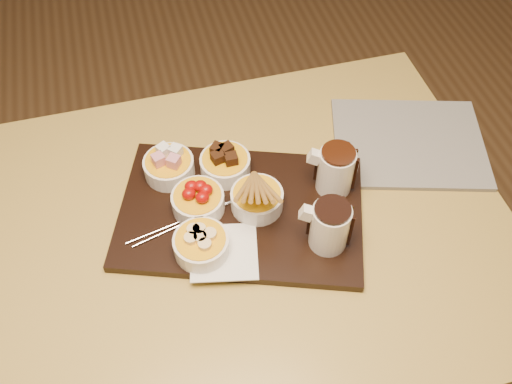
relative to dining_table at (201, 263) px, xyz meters
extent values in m
plane|color=brown|center=(0.00, 0.00, -0.65)|extent=(5.00, 5.00, 0.00)
cube|color=#B19541|center=(0.00, 0.00, 0.08)|extent=(1.20, 0.80, 0.04)
cylinder|color=#B19541|center=(0.54, 0.34, -0.30)|extent=(0.06, 0.06, 0.71)
cube|color=black|center=(0.09, 0.03, 0.11)|extent=(0.53, 0.44, 0.02)
cube|color=white|center=(0.04, -0.06, 0.12)|extent=(0.14, 0.14, 0.00)
cylinder|color=white|center=(-0.02, 0.15, 0.14)|extent=(0.10, 0.10, 0.04)
cylinder|color=white|center=(0.08, 0.13, 0.14)|extent=(0.10, 0.10, 0.04)
cylinder|color=white|center=(0.01, 0.05, 0.14)|extent=(0.10, 0.10, 0.04)
cylinder|color=white|center=(0.12, 0.03, 0.14)|extent=(0.10, 0.10, 0.04)
cylinder|color=white|center=(0.00, -0.05, 0.14)|extent=(0.10, 0.10, 0.04)
cylinder|color=silver|center=(0.23, -0.09, 0.16)|extent=(0.09, 0.09, 0.10)
cylinder|color=silver|center=(0.28, 0.03, 0.16)|extent=(0.09, 0.09, 0.10)
cube|color=beige|center=(0.48, 0.11, 0.10)|extent=(0.37, 0.33, 0.01)
camera|label=1|loc=(-0.05, -0.60, 0.99)|focal=40.00mm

